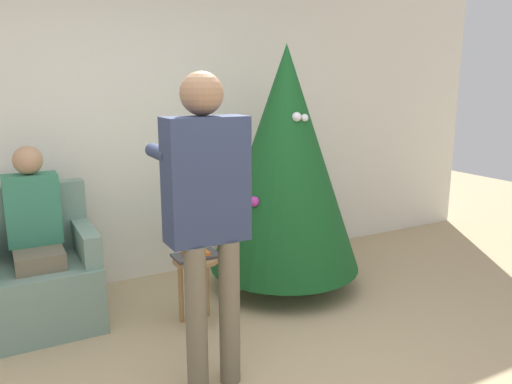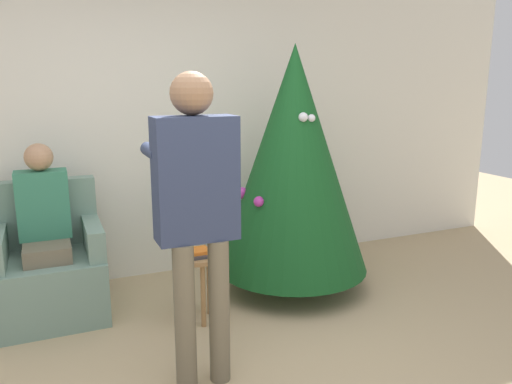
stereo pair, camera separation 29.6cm
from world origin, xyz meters
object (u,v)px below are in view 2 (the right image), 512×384
(christmas_tree, at_px, (293,160))
(person_seated, at_px, (45,223))
(person_standing, at_px, (197,201))
(side_stool, at_px, (198,269))
(armchair, at_px, (49,270))

(christmas_tree, relative_size, person_seated, 1.56)
(person_standing, xyz_separation_m, side_stool, (0.21, 0.72, -0.68))
(armchair, xyz_separation_m, person_seated, (0.00, -0.03, 0.37))
(armchair, relative_size, person_standing, 0.56)
(christmas_tree, height_order, person_standing, christmas_tree)
(person_seated, distance_m, person_standing, 1.50)
(person_seated, height_order, person_standing, person_standing)
(christmas_tree, distance_m, person_seated, 1.95)
(person_standing, bearing_deg, side_stool, 74.09)
(armchair, bearing_deg, side_stool, -28.42)
(person_seated, height_order, side_stool, person_seated)
(armchair, height_order, person_seated, person_seated)
(person_standing, bearing_deg, christmas_tree, 41.82)
(armchair, distance_m, person_seated, 0.37)
(side_stool, bearing_deg, person_seated, 152.81)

